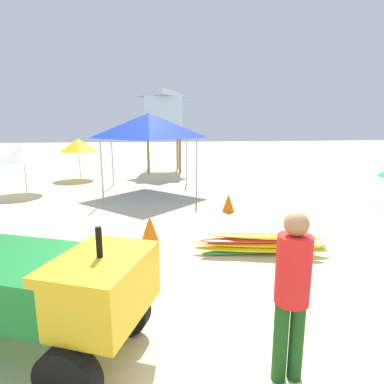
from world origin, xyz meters
The scene contains 10 objects.
ground centered at (0.00, 0.00, 0.00)m, with size 80.00×80.00×0.00m, color beige.
utility_cart centered at (-2.16, 0.47, 0.78)m, with size 2.81×2.08×1.50m.
surfboard_pile centered at (1.15, 2.82, 0.19)m, with size 2.70×0.80×0.40m.
lifeguard_near_center centered at (0.36, -0.23, 0.98)m, with size 0.32×0.32×1.70m.
popup_canopy centered at (-0.93, 8.78, 2.36)m, with size 2.98×2.98×2.79m.
lifeguard_tower centered at (-0.24, 14.03, 3.03)m, with size 1.98×1.98×4.15m.
beach_umbrella_left centered at (-5.31, 9.18, 1.42)m, with size 1.72×1.72×1.72m.
beach_umbrella_far centered at (-4.05, 12.14, 1.49)m, with size 1.67×1.67×1.78m.
traffic_cone_near centered at (-0.96, 3.72, 0.28)m, with size 0.40×0.40×0.57m, color orange.
traffic_cone_far centered at (1.23, 5.86, 0.25)m, with size 0.35×0.35×0.51m, color orange.
Camera 1 is at (-0.90, -2.85, 2.46)m, focal length 30.59 mm.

